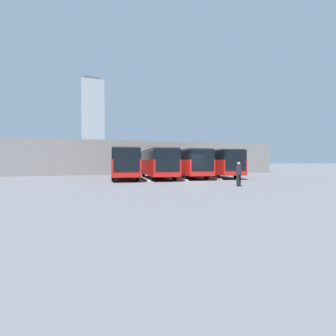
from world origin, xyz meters
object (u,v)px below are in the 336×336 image
bus_1 (187,162)px  bus_3 (123,162)px  bus_0 (215,162)px  bus_2 (157,162)px  pedestrian (239,173)px

bus_1 → bus_3: 7.34m
bus_3 → bus_1: bearing=-174.1°
bus_0 → bus_2: same height
bus_1 → bus_3: size_ratio=1.00×
bus_0 → bus_3: bearing=6.2°
bus_2 → pedestrian: 11.38m
bus_2 → pedestrian: bus_2 is taller
bus_2 → pedestrian: size_ratio=6.04×
bus_1 → bus_2: (3.67, 0.37, 0.00)m
bus_1 → pedestrian: (0.44, 11.25, -0.80)m
bus_0 → bus_1: size_ratio=1.00×
bus_0 → bus_2: (7.34, 0.45, 0.00)m
bus_1 → pedestrian: bearing=93.4°
bus_3 → pedestrian: bus_3 is taller
bus_1 → bus_3: bearing=5.9°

